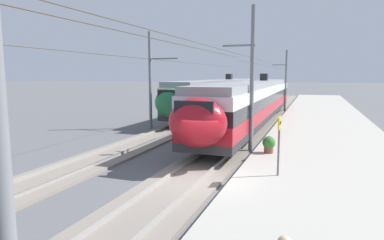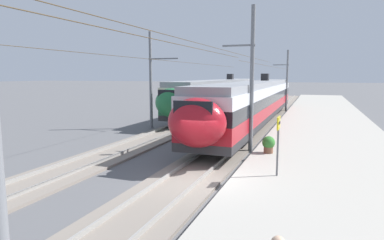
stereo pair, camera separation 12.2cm
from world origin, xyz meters
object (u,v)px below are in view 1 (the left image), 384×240
catenary_mast_mid (250,78)px  catenary_mast_far_side (152,79)px  train_far_track (219,94)px  potted_plant_platform_edge (269,143)px  train_near_platform (255,100)px  catenary_mast_east (285,80)px  platform_sign (279,133)px

catenary_mast_mid → catenary_mast_far_side: size_ratio=1.00×
train_far_track → potted_plant_platform_edge: bearing=-157.5°
train_near_platform → potted_plant_platform_edge: size_ratio=36.20×
train_near_platform → catenary_mast_east: 12.75m
train_far_track → platform_sign: size_ratio=12.17×
catenary_mast_far_side → train_far_track: bearing=-9.6°
catenary_mast_far_side → train_near_platform: bearing=-59.2°
potted_plant_platform_edge → platform_sign: bearing=-167.4°
catenary_mast_mid → catenary_mast_east: (23.05, 0.01, -0.40)m
train_near_platform → platform_sign: train_near_platform is taller
catenary_mast_east → platform_sign: size_ratio=16.17×
train_near_platform → platform_sign: (-15.81, -3.63, -0.09)m
train_near_platform → potted_plant_platform_edge: train_near_platform is taller
train_far_track → potted_plant_platform_edge: 21.79m
train_near_platform → train_far_track: size_ratio=1.10×
train_far_track → platform_sign: bearing=-159.1°
catenary_mast_mid → train_far_track: bearing=20.6°
potted_plant_platform_edge → train_near_platform: bearing=13.1°
train_far_track → catenary_mast_mid: bearing=-159.4°
platform_sign → potted_plant_platform_edge: bearing=12.6°
potted_plant_platform_edge → catenary_mast_mid: bearing=41.9°
catenary_mast_mid → catenary_mast_far_side: (5.90, 9.16, -0.13)m
catenary_mast_east → catenary_mast_far_side: (-17.14, 9.15, 0.26)m
train_near_platform → catenary_mast_mid: (-10.48, -1.46, 2.01)m
catenary_mast_mid → platform_sign: (-5.32, -2.17, -2.10)m
catenary_mast_far_side → platform_sign: 16.07m
train_far_track → catenary_mast_mid: (-18.64, -7.00, 2.01)m
train_far_track → catenary_mast_far_side: size_ratio=0.75×
platform_sign → train_near_platform: bearing=12.9°
catenary_mast_east → platform_sign: bearing=-175.6°
catenary_mast_mid → potted_plant_platform_edge: size_ratio=43.78×
catenary_mast_east → potted_plant_platform_edge: 24.72m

